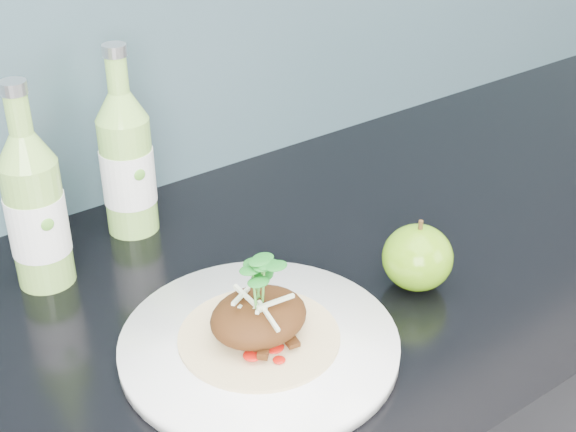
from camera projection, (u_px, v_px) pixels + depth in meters
name	position (u px, v px, depth m)	size (l,w,h in m)	color
dinner_plate	(259.00, 344.00, 0.79)	(0.34, 0.34, 0.02)	white
pork_taco	(259.00, 315.00, 0.78)	(0.16, 0.16, 0.10)	tan
green_apple	(417.00, 257.00, 0.88)	(0.09, 0.09, 0.08)	#50860E
cider_bottle_left	(36.00, 211.00, 0.86)	(0.07, 0.07, 0.24)	#81B54B
cider_bottle_right	(127.00, 163.00, 0.96)	(0.07, 0.07, 0.24)	#87C050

